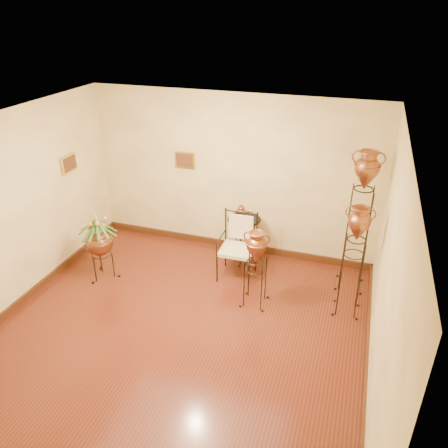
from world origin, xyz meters
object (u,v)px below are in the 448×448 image
(amphora_tall, at_px, (359,221))
(armchair, at_px, (237,248))
(amphora_mid, at_px, (353,261))
(planter_urn, at_px, (99,240))
(side_table, at_px, (244,238))

(amphora_tall, relative_size, armchair, 2.09)
(amphora_mid, relative_size, planter_urn, 1.37)
(amphora_mid, distance_m, side_table, 2.09)
(amphora_tall, distance_m, side_table, 1.98)
(planter_urn, xyz_separation_m, side_table, (2.03, 1.24, -0.27))
(amphora_mid, xyz_separation_m, side_table, (-1.83, 0.90, -0.44))
(planter_urn, height_order, side_table, planter_urn)
(armchair, relative_size, side_table, 1.07)
(planter_urn, relative_size, side_table, 1.23)
(planter_urn, bearing_deg, side_table, 31.35)
(side_table, bearing_deg, planter_urn, -148.65)
(amphora_tall, bearing_deg, planter_urn, -165.45)
(amphora_mid, distance_m, planter_urn, 3.87)
(amphora_tall, bearing_deg, armchair, -170.25)
(amphora_mid, xyz_separation_m, armchair, (-1.78, 0.36, -0.32))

